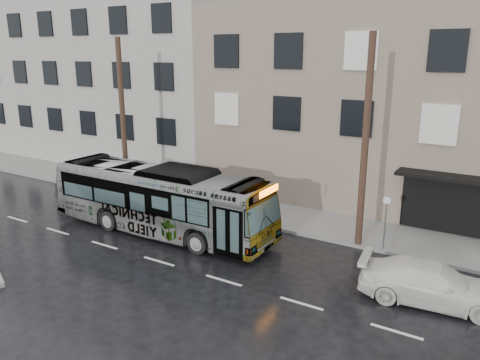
# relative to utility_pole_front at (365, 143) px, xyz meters

# --- Properties ---
(ground) EXTENTS (120.00, 120.00, 0.00)m
(ground) POSITION_rel_utility_pole_front_xyz_m (-6.50, -3.30, -4.65)
(ground) COLOR black
(ground) RESTS_ON ground
(sidewalk) EXTENTS (90.00, 3.60, 0.15)m
(sidewalk) POSITION_rel_utility_pole_front_xyz_m (-6.50, 1.60, -4.58)
(sidewalk) COLOR gray
(sidewalk) RESTS_ON ground
(building_taupe) EXTENTS (20.00, 12.00, 11.00)m
(building_taupe) POSITION_rel_utility_pole_front_xyz_m (-1.50, 9.40, 0.85)
(building_taupe) COLOR gray
(building_taupe) RESTS_ON ground
(building_grey) EXTENTS (26.00, 15.00, 16.00)m
(building_grey) POSITION_rel_utility_pole_front_xyz_m (-24.50, 10.90, 3.35)
(building_grey) COLOR #B0AEA6
(building_grey) RESTS_ON ground
(utility_pole_front) EXTENTS (0.30, 0.30, 9.00)m
(utility_pole_front) POSITION_rel_utility_pole_front_xyz_m (0.00, 0.00, 0.00)
(utility_pole_front) COLOR #442D22
(utility_pole_front) RESTS_ON sidewalk
(utility_pole_rear) EXTENTS (0.30, 0.30, 9.00)m
(utility_pole_rear) POSITION_rel_utility_pole_front_xyz_m (-14.00, 0.00, 0.00)
(utility_pole_rear) COLOR #442D22
(utility_pole_rear) RESTS_ON sidewalk
(sign_post) EXTENTS (0.06, 0.06, 2.40)m
(sign_post) POSITION_rel_utility_pole_front_xyz_m (1.10, 0.00, -3.30)
(sign_post) COLOR slate
(sign_post) RESTS_ON sidewalk
(bus) EXTENTS (11.59, 2.77, 3.23)m
(bus) POSITION_rel_utility_pole_front_xyz_m (-8.64, -3.18, -3.04)
(bus) COLOR #B2B2B2
(bus) RESTS_ON ground
(white_sedan) EXTENTS (5.06, 2.59, 1.40)m
(white_sedan) POSITION_rel_utility_pole_front_xyz_m (3.63, -3.37, -3.95)
(white_sedan) COLOR white
(white_sedan) RESTS_ON ground
(dark_sedan) EXTENTS (5.06, 2.23, 1.62)m
(dark_sedan) POSITION_rel_utility_pole_front_xyz_m (-14.25, -2.39, -3.84)
(dark_sedan) COLOR black
(dark_sedan) RESTS_ON ground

